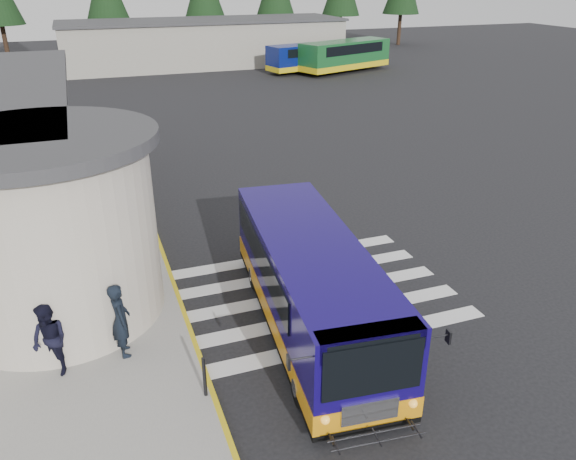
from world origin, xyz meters
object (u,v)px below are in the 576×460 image
object	(u,v)px
bollard	(205,377)
far_bus_b	(345,55)
pedestrian_b	(50,340)
transit_bus	(311,288)
far_bus_a	(310,56)
pedestrian_a	(121,320)

from	to	relation	value
bollard	far_bus_b	xyz separation A→B (m)	(21.15, 37.79, 0.88)
pedestrian_b	far_bus_b	xyz separation A→B (m)	(24.15, 35.90, 0.49)
transit_bus	bollard	world-z (taller)	transit_bus
far_bus_a	transit_bus	bearing A→B (deg)	144.58
bollard	far_bus_b	size ratio (longest dim) A/B	0.10
transit_bus	pedestrian_b	bearing A→B (deg)	-175.18
transit_bus	pedestrian_b	size ratio (longest dim) A/B	5.09
pedestrian_a	bollard	distance (m)	2.60
bollard	far_bus_b	distance (m)	43.31
pedestrian_b	bollard	bearing A→B (deg)	14.94
bollard	far_bus_a	size ratio (longest dim) A/B	0.12
bollard	far_bus_a	bearing A→B (deg)	64.88
pedestrian_b	bollard	size ratio (longest dim) A/B	1.80
pedestrian_a	pedestrian_b	distance (m)	1.55
transit_bus	far_bus_b	bearing A→B (deg)	69.38
pedestrian_a	bollard	world-z (taller)	pedestrian_a
transit_bus	pedestrian_a	size ratio (longest dim) A/B	4.80
pedestrian_b	bollard	world-z (taller)	pedestrian_b
pedestrian_b	bollard	xyz separation A→B (m)	(3.01, -1.89, -0.39)
far_bus_a	pedestrian_a	bearing A→B (deg)	138.57
bollard	far_bus_a	distance (m)	43.11
far_bus_b	bollard	bearing A→B (deg)	131.05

